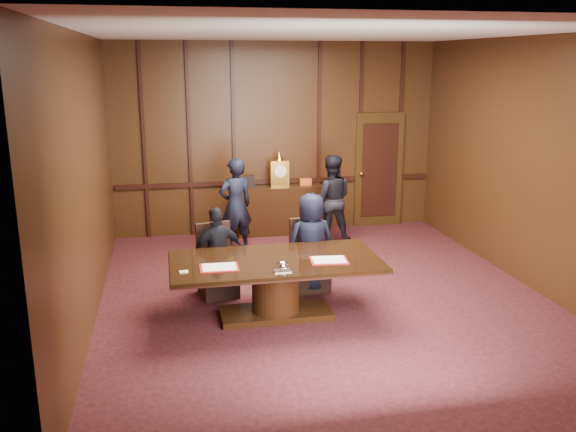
{
  "coord_description": "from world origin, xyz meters",
  "views": [
    {
      "loc": [
        -2.03,
        -7.6,
        3.18
      ],
      "look_at": [
        -0.4,
        0.49,
        1.05
      ],
      "focal_mm": 38.0,
      "sensor_mm": 36.0,
      "label": 1
    }
  ],
  "objects_px": {
    "sideboard": "(279,208)",
    "signatory_left": "(218,253)",
    "signatory_right": "(311,243)",
    "witness_right": "(331,199)",
    "conference_table": "(276,278)",
    "witness_left": "(236,206)"
  },
  "relations": [
    {
      "from": "sideboard",
      "to": "signatory_right",
      "type": "xyz_separation_m",
      "value": [
        -0.11,
        -2.96,
        0.21
      ]
    },
    {
      "from": "witness_right",
      "to": "conference_table",
      "type": "bearing_deg",
      "value": 74.19
    },
    {
      "from": "sideboard",
      "to": "witness_left",
      "type": "relative_size",
      "value": 0.99
    },
    {
      "from": "conference_table",
      "to": "signatory_left",
      "type": "relative_size",
      "value": 2.07
    },
    {
      "from": "witness_left",
      "to": "conference_table",
      "type": "bearing_deg",
      "value": 74.33
    },
    {
      "from": "conference_table",
      "to": "witness_right",
      "type": "relative_size",
      "value": 1.67
    },
    {
      "from": "signatory_left",
      "to": "witness_left",
      "type": "xyz_separation_m",
      "value": [
        0.47,
        1.96,
        0.17
      ]
    },
    {
      "from": "conference_table",
      "to": "witness_right",
      "type": "bearing_deg",
      "value": 62.93
    },
    {
      "from": "sideboard",
      "to": "witness_left",
      "type": "distance_m",
      "value": 1.4
    },
    {
      "from": "conference_table",
      "to": "signatory_left",
      "type": "distance_m",
      "value": 1.04
    },
    {
      "from": "signatory_right",
      "to": "witness_right",
      "type": "bearing_deg",
      "value": -119.66
    },
    {
      "from": "signatory_left",
      "to": "witness_left",
      "type": "height_order",
      "value": "witness_left"
    },
    {
      "from": "sideboard",
      "to": "conference_table",
      "type": "xyz_separation_m",
      "value": [
        -0.76,
        -3.76,
        0.02
      ]
    },
    {
      "from": "signatory_left",
      "to": "sideboard",
      "type": "bearing_deg",
      "value": -130.84
    },
    {
      "from": "conference_table",
      "to": "witness_left",
      "type": "bearing_deg",
      "value": 93.63
    },
    {
      "from": "sideboard",
      "to": "witness_left",
      "type": "height_order",
      "value": "witness_left"
    },
    {
      "from": "sideboard",
      "to": "conference_table",
      "type": "distance_m",
      "value": 3.84
    },
    {
      "from": "signatory_left",
      "to": "witness_right",
      "type": "height_order",
      "value": "witness_right"
    },
    {
      "from": "signatory_left",
      "to": "witness_right",
      "type": "bearing_deg",
      "value": -150.14
    },
    {
      "from": "sideboard",
      "to": "signatory_left",
      "type": "bearing_deg",
      "value": -115.43
    },
    {
      "from": "sideboard",
      "to": "witness_right",
      "type": "relative_size",
      "value": 1.02
    },
    {
      "from": "sideboard",
      "to": "signatory_left",
      "type": "distance_m",
      "value": 3.28
    }
  ]
}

